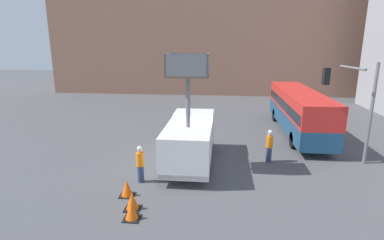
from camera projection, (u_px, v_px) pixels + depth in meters
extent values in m
plane|color=#4C4C4F|center=(194.00, 162.00, 17.33)|extent=(120.00, 120.00, 0.00)
cube|color=#936651|center=(214.00, 21.00, 42.50)|extent=(44.00, 10.00, 19.83)
cube|color=white|center=(194.00, 128.00, 18.98)|extent=(2.43, 1.95, 2.07)
cube|color=white|center=(188.00, 145.00, 15.85)|extent=(2.43, 4.56, 1.99)
cube|color=red|center=(183.00, 178.00, 13.91)|extent=(2.38, 0.10, 0.24)
cylinder|color=black|center=(178.00, 142.00, 19.33)|extent=(0.30, 1.03, 1.03)
cylinder|color=black|center=(211.00, 143.00, 19.12)|extent=(0.30, 1.03, 1.03)
cylinder|color=black|center=(169.00, 161.00, 16.19)|extent=(0.30, 1.03, 1.03)
cylinder|color=black|center=(208.00, 162.00, 15.98)|extent=(0.30, 1.03, 1.03)
cylinder|color=slate|center=(188.00, 102.00, 15.29)|extent=(0.24, 0.24, 2.60)
cube|color=brown|center=(188.00, 76.00, 14.96)|extent=(2.07, 1.60, 0.10)
cube|color=slate|center=(168.00, 64.00, 14.92)|extent=(0.08, 1.60, 1.05)
cube|color=slate|center=(208.00, 64.00, 14.72)|extent=(0.08, 1.60, 1.05)
cube|color=slate|center=(190.00, 63.00, 15.55)|extent=(2.07, 0.08, 1.05)
cube|color=slate|center=(186.00, 65.00, 14.08)|extent=(2.07, 0.08, 1.05)
cube|color=navy|center=(298.00, 119.00, 22.87)|extent=(2.45, 11.72, 1.25)
cube|color=red|center=(299.00, 101.00, 22.53)|extent=(2.45, 11.72, 1.53)
cube|color=black|center=(299.00, 104.00, 22.59)|extent=(2.47, 11.25, 0.67)
cylinder|color=black|center=(275.00, 115.00, 26.62)|extent=(0.30, 1.09, 1.09)
cylinder|color=black|center=(300.00, 115.00, 26.40)|extent=(0.30, 1.09, 1.09)
cylinder|color=black|center=(293.00, 140.00, 19.61)|extent=(0.30, 1.09, 1.09)
cylinder|color=black|center=(327.00, 141.00, 19.40)|extent=(0.30, 1.09, 1.09)
cylinder|color=slate|center=(371.00, 115.00, 16.51)|extent=(0.18, 0.18, 5.72)
cylinder|color=slate|center=(352.00, 68.00, 15.91)|extent=(0.35, 2.68, 0.13)
cube|color=black|center=(326.00, 76.00, 16.05)|extent=(0.35, 0.35, 0.90)
sphere|color=red|center=(327.00, 72.00, 15.99)|extent=(0.20, 0.20, 0.20)
cylinder|color=navy|center=(141.00, 174.00, 14.76)|extent=(0.32, 0.32, 0.86)
cylinder|color=orange|center=(140.00, 159.00, 14.57)|extent=(0.38, 0.38, 0.68)
sphere|color=tan|center=(140.00, 150.00, 14.46)|extent=(0.23, 0.23, 0.23)
sphere|color=white|center=(140.00, 148.00, 14.43)|extent=(0.24, 0.24, 0.24)
cylinder|color=navy|center=(269.00, 155.00, 17.31)|extent=(0.32, 0.32, 0.87)
cylinder|color=orange|center=(270.00, 142.00, 17.12)|extent=(0.38, 0.38, 0.69)
sphere|color=tan|center=(270.00, 134.00, 17.00)|extent=(0.24, 0.24, 0.24)
sphere|color=white|center=(270.00, 132.00, 16.98)|extent=(0.25, 0.25, 0.25)
cube|color=black|center=(127.00, 195.00, 13.50)|extent=(0.66, 0.66, 0.03)
cone|color=#F25B0F|center=(127.00, 188.00, 13.41)|extent=(0.53, 0.53, 0.75)
cube|color=black|center=(132.00, 218.00, 11.70)|extent=(0.65, 0.65, 0.03)
cone|color=#F25B0F|center=(132.00, 210.00, 11.62)|extent=(0.52, 0.52, 0.74)
cube|color=black|center=(133.00, 209.00, 12.40)|extent=(0.66, 0.66, 0.03)
cone|color=#F25B0F|center=(132.00, 201.00, 12.31)|extent=(0.53, 0.53, 0.76)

